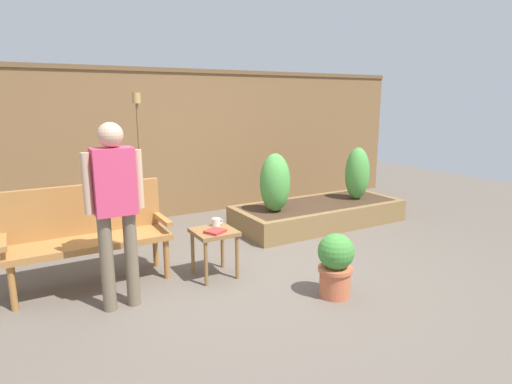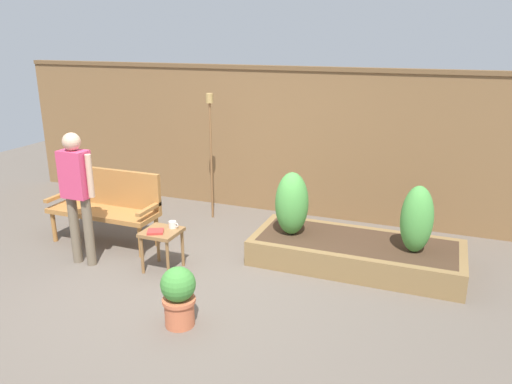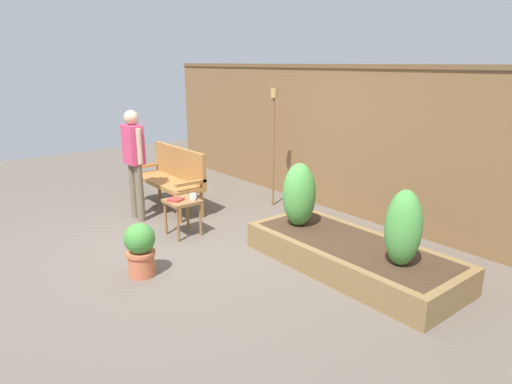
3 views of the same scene
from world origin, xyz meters
The scene contains 12 objects.
ground_plane centered at (0.00, 0.00, 0.00)m, with size 14.00×14.00×0.00m, color #60564C.
fence_back centered at (0.00, 2.60, 1.09)m, with size 8.40×0.14×2.16m.
garden_bench centered at (-1.46, 0.69, 0.54)m, with size 1.44×0.48×0.94m.
side_table centered at (-0.37, 0.22, 0.40)m, with size 0.40×0.40×0.48m.
cup_on_table centered at (-0.29, 0.34, 0.52)m, with size 0.12×0.09×0.08m.
book_on_table centered at (-0.40, 0.14, 0.49)m, with size 0.17×0.16×0.03m, color #B2332D.
potted_boxwood centered at (0.37, -0.72, 0.31)m, with size 0.32×0.32×0.58m.
raised_planter_bed centered at (1.66, 1.14, 0.15)m, with size 2.40×1.00×0.30m.
shrub_near_bench centered at (0.88, 1.08, 0.68)m, with size 0.39×0.39×0.76m.
shrub_far_corner centered at (2.30, 1.08, 0.68)m, with size 0.35×0.35×0.75m.
tiki_torch centered at (-0.60, 1.96, 1.23)m, with size 0.10×0.10×1.81m.
person_by_bench centered at (-1.33, 0.02, 0.93)m, with size 0.47×0.20×1.56m.
Camera 3 is at (4.52, -2.50, 2.18)m, focal length 31.51 mm.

